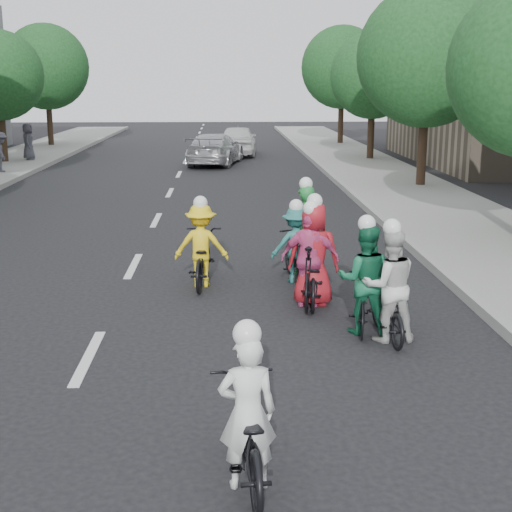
{
  "coord_description": "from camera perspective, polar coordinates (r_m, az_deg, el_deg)",
  "views": [
    {
      "loc": [
        1.9,
        -9.22,
        3.66
      ],
      "look_at": [
        2.37,
        1.67,
        1.0
      ],
      "focal_mm": 50.0,
      "sensor_mm": 36.0,
      "label": 1
    }
  ],
  "objects": [
    {
      "name": "ground",
      "position": [
        10.1,
        -13.27,
        -7.91
      ],
      "size": [
        120.0,
        120.0,
        0.0
      ],
      "primitive_type": "plane",
      "color": "black",
      "rests_on": "ground"
    },
    {
      "name": "sidewalk_right",
      "position": [
        20.48,
        14.92,
        3.17
      ],
      "size": [
        4.0,
        80.0,
        0.15
      ],
      "primitive_type": "cube",
      "color": "gray",
      "rests_on": "ground"
    },
    {
      "name": "curb_right",
      "position": [
        19.99,
        9.57,
        3.23
      ],
      "size": [
        0.18,
        80.0,
        0.18
      ],
      "primitive_type": "cube",
      "color": "#999993",
      "rests_on": "ground"
    },
    {
      "name": "tree_l_5",
      "position": [
        43.42,
        -16.44,
        14.31
      ],
      "size": [
        4.8,
        4.8,
        6.93
      ],
      "color": "black",
      "rests_on": "ground"
    },
    {
      "name": "tree_r_1",
      "position": [
        25.78,
        13.54,
        15.26
      ],
      "size": [
        4.8,
        4.8,
        6.93
      ],
      "color": "black",
      "rests_on": "ground"
    },
    {
      "name": "tree_r_2",
      "position": [
        34.52,
        9.34,
        14.05
      ],
      "size": [
        4.0,
        4.0,
        5.97
      ],
      "color": "black",
      "rests_on": "ground"
    },
    {
      "name": "tree_r_3",
      "position": [
        43.38,
        6.91,
        14.75
      ],
      "size": [
        4.8,
        4.8,
        6.93
      ],
      "color": "black",
      "rests_on": "ground"
    },
    {
      "name": "cyclist_0",
      "position": [
        6.79,
        -0.71,
        -13.66
      ],
      "size": [
        0.76,
        1.81,
        1.63
      ],
      "rotation": [
        0.0,
        0.0,
        3.23
      ],
      "color": "black",
      "rests_on": "ground"
    },
    {
      "name": "cyclist_1",
      "position": [
        10.73,
        8.62,
        -2.54
      ],
      "size": [
        0.9,
        1.55,
        1.8
      ],
      "rotation": [
        0.0,
        0.0,
        2.96
      ],
      "color": "black",
      "rests_on": "ground"
    },
    {
      "name": "cyclist_2",
      "position": [
        13.13,
        -4.39,
        0.26
      ],
      "size": [
        1.03,
        1.91,
        1.68
      ],
      "rotation": [
        0.0,
        0.0,
        3.07
      ],
      "color": "black",
      "rests_on": "ground"
    },
    {
      "name": "cyclist_3",
      "position": [
        11.95,
        4.3,
        -0.87
      ],
      "size": [
        1.01,
        1.83,
        1.78
      ],
      "rotation": [
        0.0,
        0.0,
        2.97
      ],
      "color": "black",
      "rests_on": "ground"
    },
    {
      "name": "cyclist_4",
      "position": [
        12.01,
        4.58,
        -0.78
      ],
      "size": [
        0.91,
        1.78,
        1.9
      ],
      "rotation": [
        0.0,
        0.0,
        3.03
      ],
      "color": "black",
      "rests_on": "ground"
    },
    {
      "name": "cyclist_5",
      "position": [
        13.94,
        3.91,
        1.28
      ],
      "size": [
        0.64,
        1.82,
        1.91
      ],
      "rotation": [
        0.0,
        0.0,
        3.14
      ],
      "color": "black",
      "rests_on": "ground"
    },
    {
      "name": "cyclist_6",
      "position": [
        10.5,
        10.53,
        -3.19
      ],
      "size": [
        0.84,
        1.58,
        1.8
      ],
      "rotation": [
        0.0,
        0.0,
        3.21
      ],
      "color": "black",
      "rests_on": "ground"
    },
    {
      "name": "cyclist_7",
      "position": [
        13.37,
        3.16,
        0.5
      ],
      "size": [
        0.98,
        1.65,
        1.58
      ],
      "rotation": [
        0.0,
        0.0,
        3.27
      ],
      "color": "black",
      "rests_on": "ground"
    },
    {
      "name": "follow_car_lead",
      "position": [
        32.86,
        -3.3,
        8.54
      ],
      "size": [
        2.88,
        5.18,
        1.42
      ],
      "primitive_type": "imported",
      "rotation": [
        0.0,
        0.0,
        2.95
      ],
      "color": "#B2B2B7",
      "rests_on": "ground"
    },
    {
      "name": "follow_car_trail",
      "position": [
        37.09,
        -1.46,
        9.25
      ],
      "size": [
        2.08,
        4.63,
        1.55
      ],
      "primitive_type": "imported",
      "rotation": [
        0.0,
        0.0,
        3.09
      ],
      "color": "silver",
      "rests_on": "ground"
    },
    {
      "name": "spectator_0",
      "position": [
        30.66,
        -19.7,
        7.84
      ],
      "size": [
        0.94,
        1.17,
        1.59
      ],
      "primitive_type": "imported",
      "rotation": [
        0.0,
        0.0,
        1.97
      ],
      "color": "#4A4A56",
      "rests_on": "sidewalk_left"
    },
    {
      "name": "spectator_2",
      "position": [
        35.1,
        -17.76,
        8.71
      ],
      "size": [
        0.62,
        0.87,
        1.68
      ],
      "primitive_type": "imported",
      "rotation": [
        0.0,
        0.0,
        1.68
      ],
      "color": "#45444F",
      "rests_on": "sidewalk_left"
    }
  ]
}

